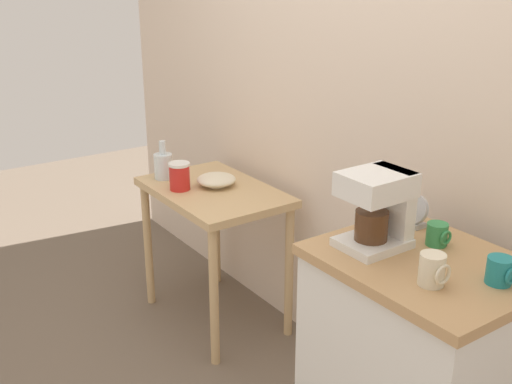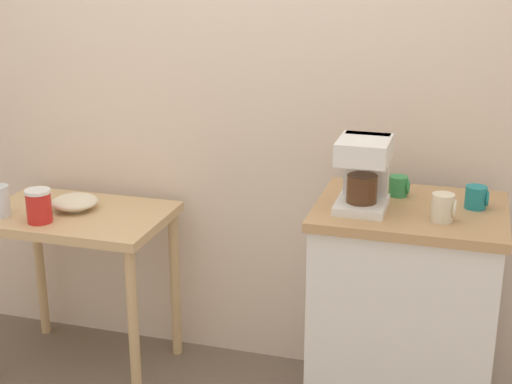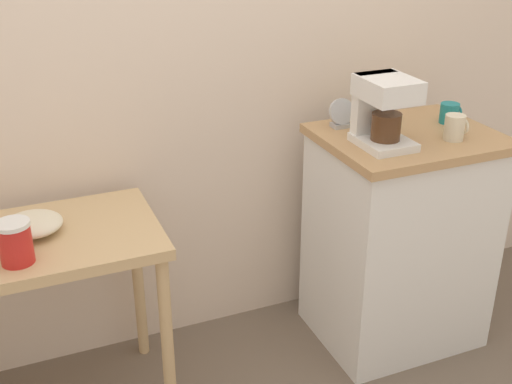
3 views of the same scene
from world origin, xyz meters
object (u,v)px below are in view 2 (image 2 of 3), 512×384
(mug_tall_green, at_px, (399,186))
(mug_dark_teal, at_px, (476,197))
(bowl_stoneware, at_px, (75,202))
(coffee_maker, at_px, (364,170))
(canister_enamel, at_px, (39,206))
(mug_small_cream, at_px, (443,208))
(table_clock, at_px, (361,175))

(mug_tall_green, bearing_deg, mug_dark_teal, -12.57)
(bowl_stoneware, xyz_separation_m, mug_dark_teal, (1.66, -0.03, 0.19))
(bowl_stoneware, relative_size, coffee_maker, 0.77)
(bowl_stoneware, relative_size, canister_enamel, 1.43)
(canister_enamel, relative_size, coffee_maker, 0.54)
(coffee_maker, height_order, mug_small_cream, coffee_maker)
(mug_small_cream, relative_size, table_clock, 0.83)
(coffee_maker, bearing_deg, mug_small_cream, -13.01)
(mug_tall_green, bearing_deg, mug_small_cream, -53.00)
(coffee_maker, relative_size, mug_small_cream, 2.66)
(bowl_stoneware, height_order, mug_tall_green, mug_tall_green)
(canister_enamel, height_order, coffee_maker, coffee_maker)
(table_clock, bearing_deg, mug_tall_green, -21.12)
(bowl_stoneware, xyz_separation_m, mug_small_cream, (1.55, -0.20, 0.20))
(canister_enamel, xyz_separation_m, mug_dark_teal, (1.72, 0.14, 0.16))
(mug_tall_green, bearing_deg, table_clock, 158.88)
(bowl_stoneware, relative_size, mug_small_cream, 2.05)
(mug_small_cream, distance_m, mug_tall_green, 0.29)
(mug_tall_green, distance_m, table_clock, 0.17)
(bowl_stoneware, distance_m, mug_dark_teal, 1.67)
(mug_small_cream, bearing_deg, mug_tall_green, 127.00)
(mug_dark_teal, bearing_deg, canister_enamel, -175.22)
(bowl_stoneware, xyz_separation_m, mug_tall_green, (1.38, 0.03, 0.19))
(canister_enamel, height_order, mug_tall_green, mug_tall_green)
(coffee_maker, height_order, mug_tall_green, coffee_maker)
(bowl_stoneware, distance_m, table_clock, 1.24)
(mug_dark_teal, distance_m, mug_tall_green, 0.29)
(mug_dark_teal, bearing_deg, mug_tall_green, 167.43)
(mug_small_cream, bearing_deg, canister_enamel, 179.09)
(bowl_stoneware, bearing_deg, mug_tall_green, 1.25)
(mug_tall_green, bearing_deg, canister_enamel, -171.80)
(mug_dark_teal, relative_size, mug_tall_green, 1.08)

